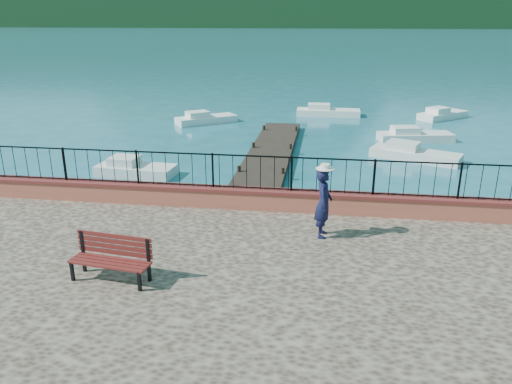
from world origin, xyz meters
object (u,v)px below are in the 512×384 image
(boat_5, at_px, (443,112))
(boat_0, at_px, (136,166))
(boat_2, at_px, (416,133))
(boat_1, at_px, (416,151))
(boat_4, at_px, (328,110))
(park_bench, at_px, (111,267))
(boat_3, at_px, (206,117))
(person, at_px, (323,203))

(boat_5, bearing_deg, boat_0, -177.25)
(boat_0, xyz_separation_m, boat_2, (12.57, 7.99, 0.00))
(boat_1, bearing_deg, boat_4, 135.45)
(boat_4, bearing_deg, park_bench, -100.16)
(boat_1, relative_size, boat_3, 1.08)
(park_bench, bearing_deg, boat_3, 106.00)
(boat_0, bearing_deg, boat_5, 48.28)
(person, relative_size, boat_4, 0.41)
(person, relative_size, boat_0, 0.52)
(boat_2, xyz_separation_m, boat_4, (-4.67, 6.58, 0.00))
(boat_2, relative_size, boat_5, 1.09)
(boat_0, relative_size, boat_5, 0.92)
(boat_0, distance_m, boat_1, 12.70)
(boat_0, height_order, boat_4, same)
(person, height_order, boat_2, person)
(person, distance_m, boat_2, 16.49)
(person, height_order, boat_5, person)
(boat_0, distance_m, boat_3, 11.00)
(park_bench, xyz_separation_m, boat_4, (4.27, 25.10, -1.08))
(boat_3, distance_m, boat_4, 8.33)
(boat_2, xyz_separation_m, boat_3, (-12.20, 3.01, 0.00))
(boat_4, distance_m, boat_5, 7.42)
(boat_0, bearing_deg, park_bench, -66.40)
(boat_5, bearing_deg, boat_3, 152.71)
(park_bench, bearing_deg, boat_0, 116.39)
(boat_0, bearing_deg, boat_1, 23.77)
(park_bench, relative_size, person, 1.01)
(boat_3, bearing_deg, person, -104.14)
(boat_0, height_order, boat_5, same)
(boat_1, relative_size, boat_4, 0.97)
(boat_1, xyz_separation_m, boat_5, (3.32, 10.45, 0.00))
(person, bearing_deg, boat_3, 24.17)
(boat_2, bearing_deg, park_bench, -126.88)
(boat_0, xyz_separation_m, boat_1, (12.00, 4.17, 0.00))
(park_bench, xyz_separation_m, boat_2, (8.94, 18.53, -1.08))
(park_bench, height_order, person, person)
(person, relative_size, boat_1, 0.43)
(person, height_order, boat_3, person)
(boat_2, bearing_deg, person, -117.80)
(boat_1, relative_size, boat_2, 1.04)
(boat_2, height_order, boat_5, same)
(boat_2, distance_m, boat_5, 7.17)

